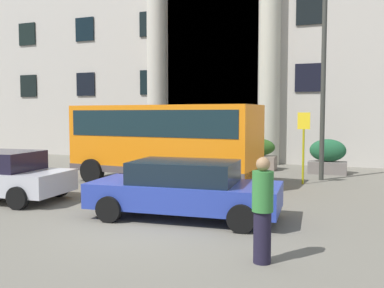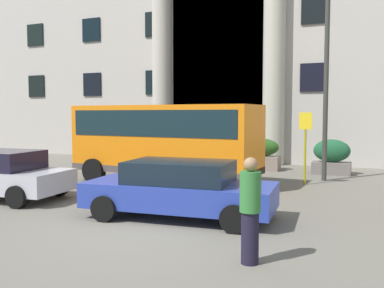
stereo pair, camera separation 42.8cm
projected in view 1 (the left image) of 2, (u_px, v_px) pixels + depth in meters
The scene contains 10 objects.
ground_plane at pixel (149, 229), 9.58m from camera, with size 80.00×64.00×0.12m, color #656157.
orange_minibus at pixel (164, 137), 15.34m from camera, with size 6.98×2.88×2.84m.
bus_stop_sign at pixel (304, 140), 15.17m from camera, with size 0.44×0.08×2.59m.
hedge_planter_west at pixel (112, 150), 21.74m from camera, with size 1.48×0.71×1.39m.
hedge_planter_far_east at pixel (257, 155), 19.22m from camera, with size 1.66×0.81×1.43m.
hedge_planter_entrance_right at pixel (328, 157), 17.90m from camera, with size 1.56×0.83×1.47m.
white_taxi_kerbside at pixel (185, 189), 10.31m from camera, with size 4.73×2.35×1.39m.
motorcycle_far_end at pixel (143, 180), 13.34m from camera, with size 2.06×0.55×0.89m.
pedestrian_man_crossing at pixel (263, 210), 7.15m from camera, with size 0.36×0.36×1.82m.
lamppost_plaza_centre at pixel (324, 69), 15.94m from camera, with size 0.40×0.40×7.22m.
Camera 1 is at (4.29, -8.45, 2.54)m, focal length 39.56 mm.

